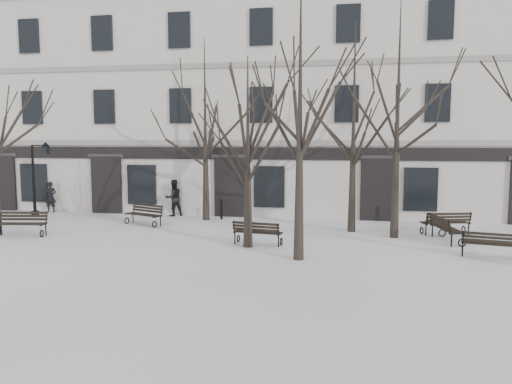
% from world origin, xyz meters
% --- Properties ---
extents(ground, '(100.00, 100.00, 0.00)m').
position_xyz_m(ground, '(0.00, 0.00, 0.00)').
color(ground, white).
rests_on(ground, ground).
extents(building, '(40.40, 10.20, 11.40)m').
position_xyz_m(building, '(0.00, 12.96, 5.52)').
color(building, beige).
rests_on(building, ground).
extents(tree_1, '(4.64, 4.64, 6.63)m').
position_xyz_m(tree_1, '(-1.35, 1.31, 4.14)').
color(tree_1, black).
rests_on(tree_1, ground).
extents(tree_2, '(6.13, 6.13, 8.76)m').
position_xyz_m(tree_2, '(0.58, -0.21, 5.48)').
color(tree_2, black).
rests_on(tree_2, ground).
extents(tree_4, '(5.89, 5.89, 8.41)m').
position_xyz_m(tree_4, '(-4.42, 6.75, 5.26)').
color(tree_4, black).
rests_on(tree_4, ground).
extents(tree_5, '(5.91, 5.91, 8.45)m').
position_xyz_m(tree_5, '(2.28, 4.95, 5.28)').
color(tree_5, black).
rests_on(tree_5, ground).
extents(tree_6, '(6.23, 6.23, 8.90)m').
position_xyz_m(tree_6, '(3.90, 3.97, 5.56)').
color(tree_6, black).
rests_on(tree_6, ground).
extents(bench_0, '(1.97, 0.98, 0.95)m').
position_xyz_m(bench_0, '(-10.49, 1.71, 0.52)').
color(bench_0, black).
rests_on(bench_0, ground).
extents(bench_1, '(1.81, 0.89, 0.88)m').
position_xyz_m(bench_1, '(-1.08, 1.68, 0.48)').
color(bench_1, black).
rests_on(bench_1, ground).
extents(bench_2, '(1.82, 0.97, 0.87)m').
position_xyz_m(bench_2, '(6.61, 1.05, 0.48)').
color(bench_2, black).
rests_on(bench_2, ground).
extents(bench_3, '(1.90, 1.31, 0.91)m').
position_xyz_m(bench_3, '(-6.74, 4.95, 0.50)').
color(bench_3, black).
rests_on(bench_3, ground).
extents(bench_4, '(1.96, 1.16, 0.94)m').
position_xyz_m(bench_4, '(5.97, 4.88, 0.51)').
color(bench_4, black).
rests_on(bench_4, ground).
extents(bench_5, '(1.05, 1.99, 0.96)m').
position_xyz_m(bench_5, '(5.67, 3.48, 0.52)').
color(bench_5, black).
rests_on(bench_5, ground).
extents(lamp_post, '(1.14, 0.42, 3.64)m').
position_xyz_m(lamp_post, '(-13.00, 6.67, 2.10)').
color(lamp_post, black).
rests_on(lamp_post, ground).
extents(bollard_a, '(0.13, 0.13, 0.98)m').
position_xyz_m(bollard_a, '(-3.75, 7.01, 0.53)').
color(bollard_a, black).
rests_on(bollard_a, ground).
extents(bollard_b, '(0.12, 0.12, 0.97)m').
position_xyz_m(bollard_b, '(4.20, 7.36, 0.52)').
color(bollard_b, black).
rests_on(bollard_b, ground).
extents(pedestrian_a, '(0.65, 0.50, 1.60)m').
position_xyz_m(pedestrian_a, '(-13.00, 7.65, 0.00)').
color(pedestrian_a, black).
rests_on(pedestrian_a, ground).
extents(pedestrian_b, '(1.11, 1.09, 1.80)m').
position_xyz_m(pedestrian_b, '(-6.31, 7.60, 0.00)').
color(pedestrian_b, black).
rests_on(pedestrian_b, ground).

